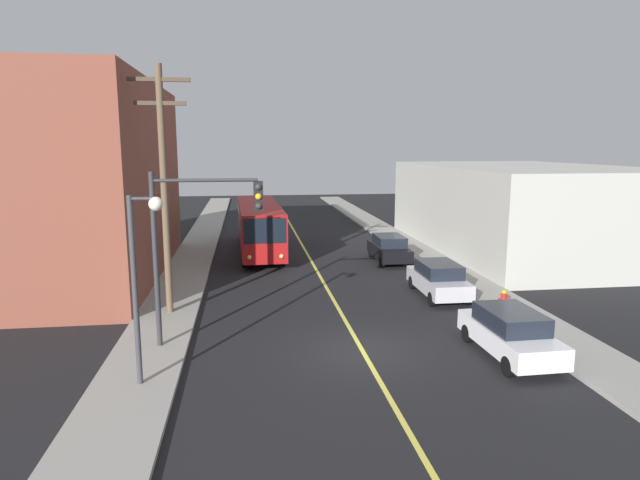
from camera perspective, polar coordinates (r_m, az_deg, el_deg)
The scene contains 14 objects.
ground_plane at distance 19.18m, azimuth 4.48°, elevation -11.53°, with size 120.00×120.00×0.00m, color black.
sidewalk_left at distance 28.50m, azimuth -14.39°, elevation -4.47°, with size 2.50×90.00×0.15m, color gray.
sidewalk_right at distance 30.39m, azimuth 13.94°, elevation -3.56°, with size 2.50×90.00×0.15m, color gray.
lane_stripe_center at distance 33.40m, azimuth -0.94°, elevation -2.18°, with size 0.16×60.00×0.01m, color #D8CC4C.
building_left_brick at distance 31.66m, azimuth -25.58°, elevation 5.57°, with size 10.00×17.17×10.27m.
building_right_warehouse at distance 38.96m, azimuth 20.45°, elevation 3.15°, with size 12.00×19.99×5.68m.
city_bus at distance 36.01m, azimuth -6.41°, elevation 1.57°, with size 2.92×12.22×3.20m.
parked_car_white at distance 19.43m, azimuth 19.32°, elevation -9.15°, with size 1.89×4.44×1.62m.
parked_car_silver at distance 26.02m, azimuth 12.35°, elevation -4.01°, with size 1.86×4.42×1.62m.
parked_car_black at distance 33.19m, azimuth 7.28°, elevation -0.86°, with size 1.86×4.42×1.62m.
utility_pole_near at distance 22.72m, azimuth -16.10°, elevation 6.09°, with size 2.40×0.28×9.98m.
traffic_signal_left_corner at distance 18.79m, azimuth -12.42°, elevation 1.43°, with size 3.75×0.48×6.00m.
street_lamp_left at distance 16.08m, azimuth -18.25°, elevation -2.28°, with size 0.98×0.40×5.50m.
fire_hydrant at distance 24.37m, azimuth 18.74°, elevation -5.89°, with size 0.44×0.26×0.84m.
Camera 1 is at (-3.85, -17.43, 7.00)m, focal length 30.46 mm.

